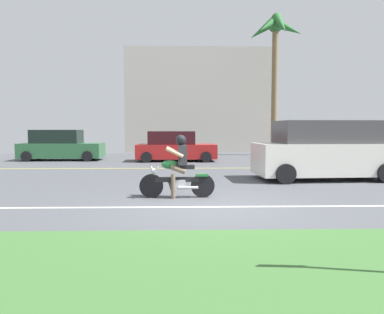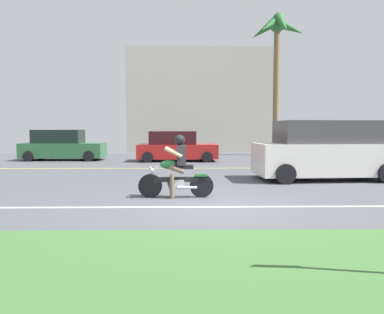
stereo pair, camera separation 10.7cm
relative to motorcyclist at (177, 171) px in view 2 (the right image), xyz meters
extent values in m
cube|color=#4C4F54|center=(0.80, 1.96, -0.69)|extent=(56.00, 30.00, 0.04)
cube|color=#3D6B33|center=(0.80, -5.14, -0.64)|extent=(56.00, 3.80, 0.06)
cube|color=silver|center=(0.80, -1.16, -0.66)|extent=(50.40, 0.12, 0.01)
cube|color=yellow|center=(0.80, 6.96, -0.66)|extent=(50.40, 0.12, 0.01)
cylinder|color=black|center=(-0.66, -0.01, -0.37)|extent=(0.60, 0.10, 0.60)
cylinder|color=black|center=(0.63, 0.01, -0.37)|extent=(0.60, 0.10, 0.60)
cylinder|color=#B7BAC1|center=(-0.56, -0.01, -0.12)|extent=(0.27, 0.05, 0.52)
cube|color=black|center=(-0.02, 0.00, -0.21)|extent=(1.09, 0.12, 0.12)
cube|color=#B7BAC1|center=(0.03, 0.00, -0.33)|extent=(0.32, 0.20, 0.24)
ellipsoid|color=#236B33|center=(-0.20, 0.00, 0.17)|extent=(0.44, 0.24, 0.22)
cube|color=black|center=(0.18, 0.01, 0.11)|extent=(0.48, 0.23, 0.10)
cube|color=#236B33|center=(0.61, 0.01, -0.10)|extent=(0.32, 0.16, 0.06)
cylinder|color=#B7BAC1|center=(-0.48, 0.00, 0.12)|extent=(0.05, 0.62, 0.04)
sphere|color=#B7BAC1|center=(-0.60, -0.01, 0.00)|extent=(0.14, 0.14, 0.14)
cylinder|color=#B7BAC1|center=(0.26, -0.11, -0.40)|extent=(0.50, 0.08, 0.07)
cube|color=#2D2D33|center=(0.12, 0.01, 0.41)|extent=(0.22, 0.32, 0.50)
sphere|color=black|center=(0.08, 0.01, 0.78)|extent=(0.26, 0.26, 0.26)
cylinder|color=brown|center=(0.00, 0.10, 0.06)|extent=(0.40, 0.14, 0.25)
cylinder|color=brown|center=(0.00, -0.10, 0.06)|extent=(0.40, 0.14, 0.25)
cylinder|color=brown|center=(-0.11, -0.14, -0.36)|extent=(0.11, 0.11, 0.61)
cylinder|color=brown|center=(-0.16, 0.12, -0.40)|extent=(0.20, 0.11, 0.34)
cylinder|color=tan|center=(-0.08, 0.20, 0.48)|extent=(0.45, 0.10, 0.28)
cylinder|color=tan|center=(-0.07, -0.20, 0.48)|extent=(0.45, 0.10, 0.28)
cube|color=white|center=(4.96, 3.29, 0.04)|extent=(4.72, 2.21, 1.06)
cube|color=#444346|center=(5.05, 3.29, 0.95)|extent=(3.41, 1.87, 0.77)
cylinder|color=black|center=(6.57, 4.36, -0.35)|extent=(0.65, 0.25, 0.64)
cylinder|color=black|center=(3.25, 4.18, -0.35)|extent=(0.65, 0.25, 0.64)
cylinder|color=black|center=(3.35, 2.22, -0.35)|extent=(0.65, 0.25, 0.64)
cube|color=#2D663D|center=(-6.53, 11.35, -0.12)|extent=(4.43, 1.71, 0.79)
cube|color=black|center=(-6.79, 11.35, 0.65)|extent=(2.57, 1.46, 0.73)
cylinder|color=black|center=(-8.12, 10.50, -0.39)|extent=(0.56, 0.18, 0.56)
cylinder|color=black|center=(-4.93, 10.51, -0.39)|extent=(0.56, 0.18, 0.56)
cylinder|color=black|center=(-8.12, 12.20, -0.39)|extent=(0.56, 0.18, 0.56)
cylinder|color=black|center=(-4.94, 12.21, -0.39)|extent=(0.56, 0.18, 0.56)
cube|color=#AD1E1E|center=(-0.20, 10.66, -0.14)|extent=(4.28, 1.89, 0.75)
cube|color=#351116|center=(-0.46, 10.66, 0.59)|extent=(2.49, 1.60, 0.70)
cylinder|color=black|center=(-1.72, 9.73, -0.39)|extent=(0.56, 0.19, 0.56)
cylinder|color=black|center=(1.34, 9.78, -0.39)|extent=(0.56, 0.19, 0.56)
cylinder|color=black|center=(-1.75, 11.55, -0.39)|extent=(0.56, 0.19, 0.56)
cylinder|color=black|center=(1.31, 11.60, -0.39)|extent=(0.56, 0.19, 0.56)
cylinder|color=brown|center=(6.13, 15.03, 3.55)|extent=(0.38, 0.38, 8.43)
sphere|color=#28662D|center=(6.13, 15.03, 7.76)|extent=(0.99, 0.99, 0.99)
cone|color=#28662D|center=(6.98, 15.07, 7.55)|extent=(2.04, 0.78, 1.32)
cone|color=#28662D|center=(6.32, 15.86, 7.55)|extent=(1.10, 2.10, 1.12)
cone|color=#28662D|center=(5.39, 15.45, 7.55)|extent=(2.06, 1.56, 1.53)
cone|color=#28662D|center=(5.52, 14.44, 7.55)|extent=(1.91, 1.86, 1.50)
cone|color=#28662D|center=(6.27, 14.19, 7.55)|extent=(0.97, 1.97, 1.75)
cube|color=#BCB7AD|center=(1.28, 19.96, 3.18)|extent=(10.75, 4.00, 7.69)
camera|label=1|loc=(0.12, -9.24, 1.06)|focal=34.68mm
camera|label=2|loc=(0.22, -9.25, 1.06)|focal=34.68mm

